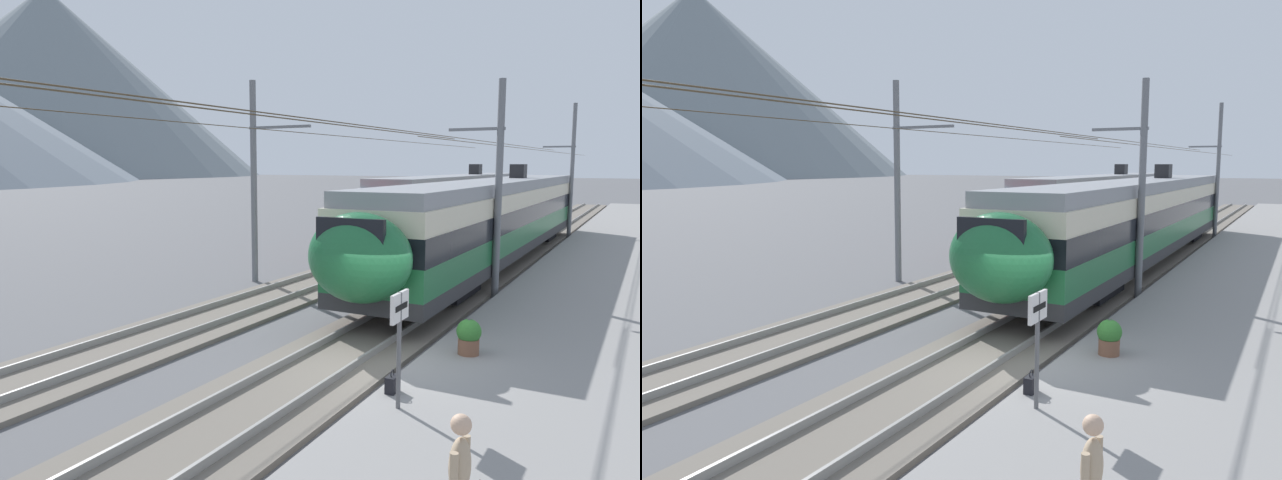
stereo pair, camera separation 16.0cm
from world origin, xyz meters
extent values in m
plane|color=#565659|center=(0.00, 0.00, 0.00)|extent=(400.00, 400.00, 0.00)
cube|color=gray|center=(0.00, -4.62, 0.16)|extent=(120.00, 8.01, 0.33)
cube|color=#6B6359|center=(0.00, 1.27, 0.06)|extent=(120.00, 3.00, 0.12)
cube|color=gray|center=(0.00, 0.56, 0.20)|extent=(120.00, 0.07, 0.16)
cube|color=gray|center=(0.00, 1.99, 0.20)|extent=(120.00, 0.07, 0.16)
cube|color=#6B6359|center=(0.00, 6.14, 0.06)|extent=(120.00, 3.00, 0.12)
cube|color=gray|center=(0.00, 5.43, 0.20)|extent=(120.00, 0.07, 0.16)
cube|color=gray|center=(0.00, 6.86, 0.20)|extent=(120.00, 0.07, 0.16)
cube|color=#2D2D30|center=(15.67, 1.27, 0.92)|extent=(27.82, 2.96, 0.45)
cube|color=#1E6638|center=(15.67, 1.27, 1.57)|extent=(27.82, 2.96, 0.85)
cube|color=black|center=(15.67, 1.27, 2.38)|extent=(27.82, 3.00, 0.75)
cube|color=beige|center=(15.67, 1.27, 3.08)|extent=(27.82, 2.96, 0.65)
cube|color=gray|center=(15.67, 1.27, 3.62)|extent=(27.52, 2.76, 0.45)
cube|color=black|center=(7.04, 1.27, 0.49)|extent=(2.80, 2.37, 0.42)
cube|color=black|center=(24.29, 1.27, 0.49)|extent=(2.80, 2.37, 0.42)
ellipsoid|color=#1E6638|center=(1.21, 1.27, 2.27)|extent=(1.80, 2.72, 2.25)
cube|color=black|center=(0.71, 1.27, 2.70)|extent=(0.16, 1.77, 1.19)
cube|color=black|center=(19.84, 1.27, 4.20)|extent=(0.90, 0.70, 0.70)
cube|color=#2D2D30|center=(26.16, 6.14, 0.92)|extent=(24.41, 2.84, 0.45)
cube|color=red|center=(26.16, 6.14, 1.57)|extent=(24.41, 2.84, 0.85)
cube|color=black|center=(26.16, 6.14, 2.38)|extent=(24.41, 2.88, 0.75)
cube|color=white|center=(26.16, 6.14, 3.08)|extent=(24.41, 2.84, 0.65)
cube|color=gray|center=(26.16, 6.14, 3.62)|extent=(24.11, 2.64, 0.45)
cube|color=black|center=(18.60, 6.14, 0.49)|extent=(2.80, 2.27, 0.42)
cube|color=black|center=(33.73, 6.14, 0.49)|extent=(2.80, 2.27, 0.42)
ellipsoid|color=red|center=(13.41, 6.14, 2.27)|extent=(1.80, 2.62, 2.25)
cube|color=black|center=(12.91, 6.14, 2.70)|extent=(0.16, 1.71, 1.19)
cube|color=black|center=(29.83, 6.14, 4.20)|extent=(0.90, 0.70, 0.70)
cylinder|color=slate|center=(8.60, -0.33, 3.68)|extent=(0.24, 0.24, 7.35)
cube|color=slate|center=(8.60, 0.47, 5.73)|extent=(0.10, 1.91, 0.10)
cylinder|color=#473823|center=(8.60, 1.27, 5.48)|extent=(45.33, 0.02, 0.02)
cylinder|color=slate|center=(27.80, -0.33, 4.11)|extent=(0.24, 0.24, 8.22)
cube|color=slate|center=(27.80, 0.47, 5.62)|extent=(0.10, 1.91, 0.10)
cylinder|color=#473823|center=(27.80, 1.27, 5.37)|extent=(45.33, 0.02, 0.02)
cylinder|color=slate|center=(6.90, 8.51, 3.84)|extent=(0.24, 0.24, 7.68)
cube|color=slate|center=(6.90, 7.33, 5.91)|extent=(0.10, 2.67, 0.10)
cylinder|color=#473823|center=(6.90, 6.14, 5.66)|extent=(45.33, 0.02, 0.02)
cylinder|color=#59595B|center=(-2.48, -1.28, 1.36)|extent=(0.08, 0.08, 2.06)
cube|color=silver|center=(-2.48, -1.28, 2.14)|extent=(0.70, 0.06, 0.50)
cube|color=black|center=(-2.48, -1.31, 2.14)|extent=(0.52, 0.01, 0.10)
ellipsoid|color=tan|center=(-6.03, -3.39, 1.46)|extent=(0.36, 0.22, 0.62)
sphere|color=tan|center=(-6.03, -3.39, 1.91)|extent=(0.22, 0.22, 0.22)
cylinder|color=tan|center=(-5.81, -3.39, 1.41)|extent=(0.09, 0.09, 0.58)
cube|color=black|center=(-1.86, -0.91, 0.48)|extent=(0.32, 0.18, 0.31)
torus|color=black|center=(-1.86, -0.91, 0.69)|extent=(0.16, 0.02, 0.16)
cylinder|color=brown|center=(1.07, -1.52, 0.51)|extent=(0.47, 0.47, 0.36)
sphere|color=#33752D|center=(1.07, -1.52, 0.85)|extent=(0.55, 0.55, 0.55)
sphere|color=purple|center=(1.07, -1.52, 0.98)|extent=(0.30, 0.30, 0.30)
cone|color=slate|center=(146.94, 209.19, 36.75)|extent=(166.12, 166.12, 73.49)
camera|label=1|loc=(-11.81, -5.00, 4.56)|focal=33.48mm
camera|label=2|loc=(-11.73, -5.14, 4.56)|focal=33.48mm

